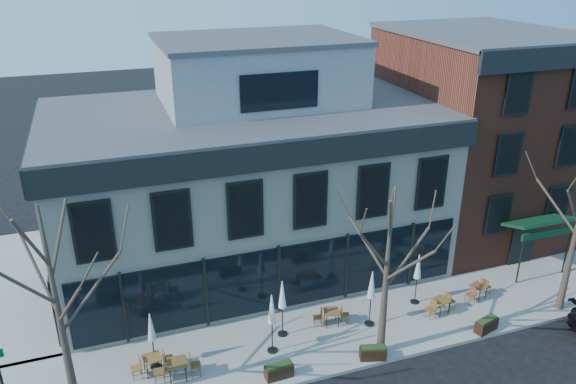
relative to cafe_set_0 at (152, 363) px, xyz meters
name	(u,v)px	position (x,y,z in m)	size (l,w,h in m)	color
ground	(279,314)	(5.75, 2.15, -0.60)	(120.00, 120.00, 0.00)	black
sidewalk_front	(366,326)	(9.00, 0.00, -0.53)	(33.50, 4.70, 0.15)	gray
sidewalk_side	(16,288)	(-5.50, 8.15, -0.53)	(4.50, 12.00, 0.15)	gray
corner_building	(247,176)	(5.82, 7.22, 4.12)	(18.39, 10.39, 11.10)	silver
red_brick_building	(472,133)	(18.75, 7.13, 5.04)	(8.20, 11.78, 11.18)	brown
tree_corner	(59,312)	(-2.74, -1.05, 3.65)	(3.93, 3.98, 7.92)	#382B21
tree_mid	(387,273)	(8.76, -1.75, 3.19)	(3.50, 3.55, 7.04)	#382B21
cafe_set_0	(152,363)	(0.00, 0.00, 0.00)	(1.70, 0.75, 0.88)	brown
cafe_set_1	(177,368)	(0.84, -0.63, 0.03)	(1.81, 0.76, 0.94)	brown
cafe_set_3	(331,316)	(7.59, 0.52, -0.01)	(1.66, 0.77, 0.85)	brown
cafe_set_4	(440,305)	(12.45, -0.32, -0.01)	(1.67, 0.78, 0.86)	brown
cafe_set_5	(478,290)	(14.75, 0.11, -0.02)	(1.63, 0.86, 0.84)	brown
umbrella_0	(151,330)	(0.11, 0.28, 1.29)	(0.40, 0.40, 2.47)	black
umbrella_1	(272,312)	(4.66, -0.31, 1.43)	(0.43, 0.43, 2.66)	black
umbrella_2	(282,297)	(5.38, 0.56, 1.39)	(0.42, 0.42, 2.60)	black
umbrella_3	(372,288)	(9.13, -0.01, 1.40)	(0.42, 0.42, 2.63)	black
umbrella_4	(418,269)	(11.84, 0.77, 1.31)	(0.40, 0.40, 2.49)	black
planter_1	(279,370)	(4.45, -1.81, -0.15)	(1.09, 0.49, 0.60)	black
planter_2	(373,353)	(8.25, -2.05, -0.16)	(1.10, 0.68, 0.58)	black
planter_3	(486,325)	(13.59, -2.03, -0.15)	(1.15, 0.71, 0.60)	black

